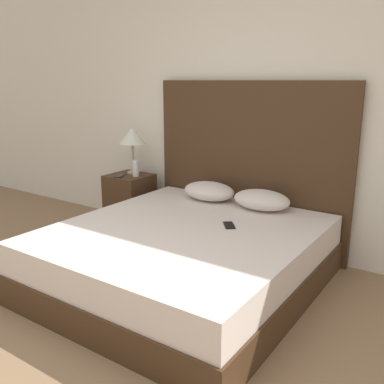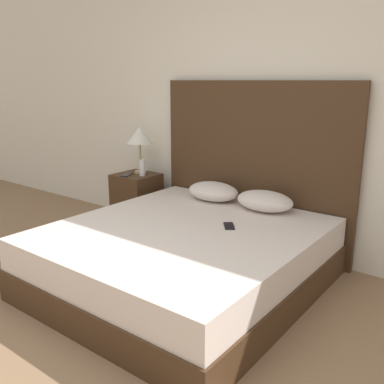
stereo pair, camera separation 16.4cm
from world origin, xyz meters
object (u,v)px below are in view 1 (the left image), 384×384
bed (185,257)px  table_lamp (132,137)px  phone_on_bed (229,225)px  nightstand (130,202)px  phone_on_nightstand (120,176)px

bed → table_lamp: (-1.20, 0.79, 0.72)m
bed → phone_on_bed: 0.41m
table_lamp → phone_on_bed: bearing=-21.5°
phone_on_bed → nightstand: bearing=161.1°
nightstand → phone_on_nightstand: size_ratio=3.47×
table_lamp → phone_on_nightstand: (-0.03, -0.17, -0.37)m
bed → table_lamp: bearing=146.5°
bed → phone_on_bed: (0.24, 0.22, 0.23)m
bed → phone_on_nightstand: bearing=153.2°
phone_on_bed → nightstand: size_ratio=0.28×
nightstand → table_lamp: 0.67m
nightstand → table_lamp: (-0.01, 0.08, 0.66)m
bed → nightstand: size_ratio=3.35×
bed → table_lamp: size_ratio=4.09×
bed → phone_on_nightstand: size_ratio=11.59×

